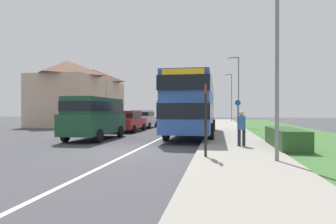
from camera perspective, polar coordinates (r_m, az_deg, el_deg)
name	(u,v)px	position (r m, az deg, el deg)	size (l,w,h in m)	color
ground_plane	(133,152)	(11.63, -7.13, -8.01)	(120.00, 120.00, 0.00)	#424247
lane_marking_centre	(168,135)	(19.37, -0.07, -4.67)	(0.14, 60.00, 0.01)	silver
pavement_near_side	(232,138)	(17.08, 12.77, -5.15)	(3.20, 68.00, 0.12)	gray
grass_verge_seaward	(309,140)	(17.81, 26.78, -5.02)	(6.00, 68.00, 0.08)	#3D6B33
roadside_hedge	(286,139)	(13.24, 22.76, -5.05)	(1.10, 3.89, 0.90)	#2D5128
double_decker_bus	(193,104)	(18.54, 5.11, 1.73)	(2.80, 10.97, 3.70)	#284C93
parked_van_dark_green	(95,115)	(16.83, -14.58, -0.60)	(2.11, 5.15, 2.41)	#19472D
parked_car_red	(128,120)	(22.46, -8.10, -1.65)	(1.94, 4.45, 1.67)	#B21E1E
parked_car_silver	(144,118)	(27.44, -4.99, -1.25)	(2.00, 4.60, 1.72)	#B7B7BC
pedestrian_at_stop	(242,127)	(12.72, 14.69, -2.88)	(0.34, 0.34, 1.67)	#23232D
bus_stop_sign	(206,115)	(9.58, 7.65, -0.54)	(0.09, 0.52, 2.60)	black
cycle_route_sign	(238,114)	(22.90, 13.98, -0.34)	(0.44, 0.08, 2.52)	slate
street_lamp_near	(274,13)	(9.81, 20.71, 18.26)	(1.14, 0.20, 8.30)	slate
street_lamp_mid	(237,87)	(28.26, 13.90, 4.98)	(1.14, 0.20, 6.90)	slate
street_lamp_far	(231,94)	(42.35, 12.63, 3.51)	(1.14, 0.20, 7.04)	slate
house_terrace_far_side	(81,95)	(34.40, -17.18, 3.28)	(6.14, 12.49, 6.96)	#C1A88E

